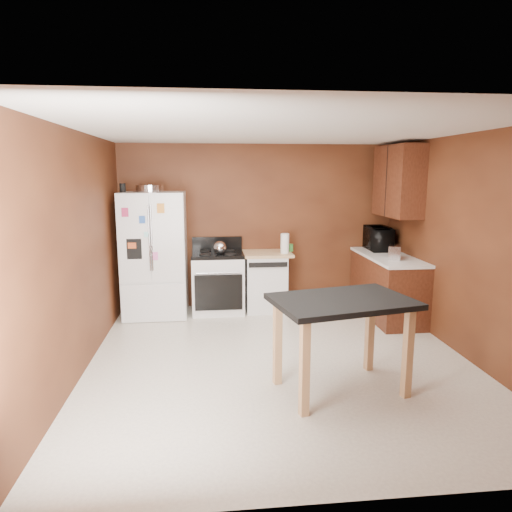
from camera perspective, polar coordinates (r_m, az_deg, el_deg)
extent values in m
plane|color=silver|center=(5.24, 2.99, -12.90)|extent=(4.50, 4.50, 0.00)
plane|color=white|center=(4.83, 3.28, 15.48)|extent=(4.50, 4.50, 0.00)
plane|color=brown|center=(7.09, 0.26, 3.74)|extent=(4.20, 0.00, 4.20)
plane|color=brown|center=(2.74, 10.61, -7.17)|extent=(4.20, 0.00, 4.20)
plane|color=brown|center=(5.00, -21.36, 0.24)|extent=(0.00, 4.50, 4.50)
plane|color=brown|center=(5.61, 24.83, 1.02)|extent=(0.00, 4.50, 4.50)
cylinder|color=silver|center=(6.72, -13.13, 8.23)|extent=(0.40, 0.40, 0.10)
cylinder|color=black|center=(6.65, -16.33, 8.17)|extent=(0.08, 0.08, 0.12)
sphere|color=silver|center=(6.64, -4.54, 1.05)|extent=(0.19, 0.19, 0.19)
cylinder|color=white|center=(6.77, 3.62, 1.58)|extent=(0.13, 0.13, 0.29)
cylinder|color=green|center=(6.96, 4.26, 1.05)|extent=(0.13, 0.13, 0.11)
cube|color=silver|center=(6.53, 16.95, 0.46)|extent=(0.25, 0.30, 0.19)
imported|color=black|center=(7.26, 15.06, 2.03)|extent=(0.42, 0.60, 0.32)
cube|color=white|center=(6.77, -12.54, 0.19)|extent=(0.90, 0.75, 1.80)
cube|color=white|center=(6.38, -15.03, 2.01)|extent=(0.43, 0.02, 1.20)
cube|color=white|center=(6.33, -11.00, 2.11)|extent=(0.43, 0.02, 1.20)
cube|color=white|center=(6.54, -12.70, -5.77)|extent=(0.88, 0.02, 0.54)
cube|color=black|center=(6.40, -14.98, 0.85)|extent=(0.20, 0.01, 0.28)
cylinder|color=silver|center=(6.33, -13.19, 2.20)|extent=(0.02, 0.02, 0.90)
cylinder|color=silver|center=(6.32, -12.92, 2.21)|extent=(0.02, 0.02, 0.90)
cube|color=#BB2C5C|center=(6.33, -16.07, 5.27)|extent=(0.09, 0.00, 0.12)
cube|color=blue|center=(6.31, -14.05, 4.43)|extent=(0.08, 0.00, 0.10)
cube|color=#FFA035|center=(6.27, -11.83, 5.86)|extent=(0.10, 0.00, 0.13)
cube|color=#CC5222|center=(6.38, -15.25, 1.26)|extent=(0.11, 0.00, 0.08)
cube|color=pink|center=(6.36, -12.51, -0.01)|extent=(0.08, 0.00, 0.11)
cube|color=#AAFBFF|center=(6.33, -13.52, 2.65)|extent=(0.07, 0.00, 0.07)
cube|color=white|center=(6.88, -4.77, -3.49)|extent=(0.76, 0.65, 0.85)
cube|color=black|center=(6.78, -4.82, 0.20)|extent=(0.76, 0.65, 0.05)
cube|color=black|center=(7.05, -4.89, 1.61)|extent=(0.76, 0.06, 0.20)
cube|color=black|center=(6.56, -4.70, -4.58)|extent=(0.68, 0.02, 0.52)
cylinder|color=silver|center=(6.49, -4.73, -2.12)|extent=(0.62, 0.02, 0.02)
cylinder|color=black|center=(6.94, -6.34, 0.65)|extent=(0.17, 0.17, 0.02)
cylinder|color=black|center=(6.94, -3.37, 0.70)|extent=(0.17, 0.17, 0.02)
cylinder|color=black|center=(6.62, -6.36, 0.18)|extent=(0.17, 0.17, 0.02)
cylinder|color=black|center=(6.63, -3.24, 0.24)|extent=(0.17, 0.17, 0.02)
cube|color=white|center=(6.95, 1.18, -3.31)|extent=(0.60, 0.60, 0.85)
cube|color=black|center=(6.58, 1.53, -1.11)|extent=(0.56, 0.02, 0.07)
cube|color=tan|center=(6.86, 1.19, 0.30)|extent=(0.78, 0.62, 0.04)
cube|color=#5D2B19|center=(6.91, 16.05, -3.76)|extent=(0.60, 1.55, 0.86)
cube|color=white|center=(6.82, 16.23, -0.09)|extent=(0.63, 1.58, 0.04)
cube|color=#5D2B19|center=(6.85, 17.35, 8.91)|extent=(0.35, 1.05, 1.00)
cube|color=black|center=(6.79, 15.96, 8.97)|extent=(0.01, 0.01, 1.00)
cube|color=black|center=(4.35, 10.73, -5.59)|extent=(1.41, 1.09, 0.05)
cube|color=tan|center=(4.55, 2.71, -10.45)|extent=(0.09, 0.09, 0.91)
cube|color=tan|center=(5.00, 14.05, -8.82)|extent=(0.09, 0.09, 0.91)
cube|color=tan|center=(4.00, 6.09, -13.50)|extent=(0.09, 0.09, 0.91)
cube|color=tan|center=(4.51, 18.47, -11.20)|extent=(0.09, 0.09, 0.91)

